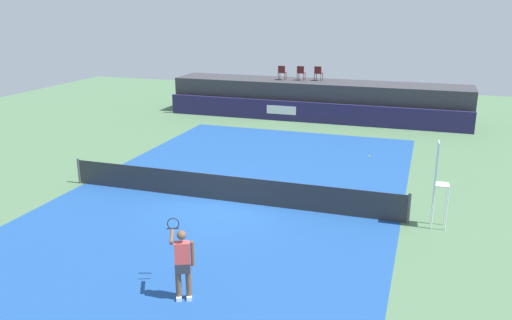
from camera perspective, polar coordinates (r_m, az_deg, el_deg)
The scene contains 13 objects.
ground_plane at distance 21.37m, azimuth -0.20°, elevation -1.74°, with size 48.00×48.00×0.00m, color #4C704C.
court_inner at distance 18.72m, azimuth -3.13°, elevation -4.49°, with size 12.00×22.00×0.00m, color #1C478C.
sponsor_wall at distance 31.03m, azimuth 5.99°, elevation 5.17°, with size 18.00×0.22×1.20m.
spectator_platform at distance 32.67m, azimuth 6.73°, elevation 6.62°, with size 18.00×2.80×2.20m, color #38383D.
spectator_chair_far_left at distance 32.76m, azimuth 2.85°, elevation 9.56°, with size 0.45×0.45×0.89m.
spectator_chair_left at distance 32.67m, azimuth 4.92°, elevation 9.50°, with size 0.45×0.45×0.89m.
spectator_chair_center at distance 32.62m, azimuth 6.82°, elevation 9.43°, with size 0.48×0.48×0.89m.
umpire_chair at distance 17.03m, azimuth 19.29°, elevation -1.96°, with size 0.46×0.46×2.76m.
tennis_net at distance 18.56m, azimuth -3.15°, elevation -3.13°, with size 12.40×0.02×0.95m, color #2D2D2D.
net_post_near at distance 21.51m, azimuth -18.73°, elevation -1.13°, with size 0.10×0.10×1.00m, color #4C4C51.
net_post_far at distance 17.39m, azimuth 16.31°, elevation -5.11°, with size 0.10×0.10×1.00m, color #4C4C51.
tennis_player at distance 12.58m, azimuth -8.02°, elevation -10.95°, with size 1.03×1.06×1.77m.
tennis_ball at distance 24.50m, azimuth 12.21°, elevation 0.39°, with size 0.07×0.07×0.07m, color #D8EA33.
Camera 1 is at (6.46, -16.22, 6.76)m, focal length 36.70 mm.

